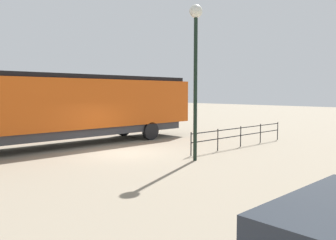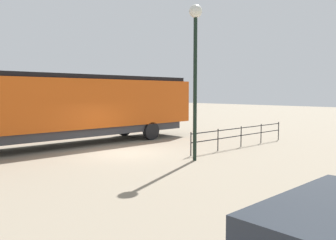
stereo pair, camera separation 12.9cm
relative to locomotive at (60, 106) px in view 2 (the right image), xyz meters
The scene contains 4 objects.
ground_plane 4.78m from the locomotive, 18.25° to the left, with size 120.00×120.00×0.00m, color gray.
locomotive is the anchor object (origin of this frame).
lamp_post 8.41m from the locomotive, 17.71° to the left, with size 0.55×0.55×6.59m.
platform_fence 9.91m from the locomotive, 45.88° to the left, with size 0.05×7.97×1.11m.
Camera 2 is at (13.52, -9.75, 2.94)m, focal length 36.78 mm.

